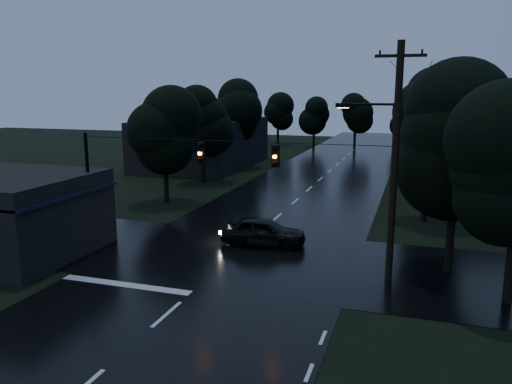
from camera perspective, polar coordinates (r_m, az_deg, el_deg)
The scene contains 16 objects.
main_road at distance 41.77m, azimuth 6.10°, elevation 0.31°, with size 12.00×120.00×0.02m, color black.
cross_street at distance 24.97m, azimuth -2.56°, elevation -7.30°, with size 60.00×9.00×0.02m, color black.
building_far_right at distance 44.87m, azimuth 25.07°, elevation 2.91°, with size 10.00×14.00×4.40m, color black.
building_far_left at distance 55.16m, azimuth -6.06°, elevation 5.64°, with size 10.00×16.00×5.00m, color black.
utility_pole_main at distance 21.33m, azimuth 15.34°, elevation 3.60°, with size 3.50×0.30×10.00m.
utility_pole_far at distance 38.36m, azimuth 17.85°, elevation 4.70°, with size 2.00×0.30×7.50m.
anchor_pole_left at distance 26.88m, azimuth -18.55°, elevation 0.08°, with size 0.18×0.18×6.00m, color black.
span_signals at distance 22.68m, azimuth -2.26°, elevation 4.40°, with size 15.00×0.37×1.12m.
tree_corner_near at distance 23.28m, azimuth 22.09°, elevation 5.62°, with size 4.48×4.48×9.44m.
tree_left_a at distance 36.61m, azimuth -10.44°, elevation 6.91°, with size 3.92×3.92×8.26m.
tree_left_b at distance 44.02m, azimuth -6.19°, elevation 8.25°, with size 4.20×4.20×8.85m.
tree_left_c at distance 53.49m, azimuth -2.37°, elevation 9.27°, with size 4.48×4.48×9.44m.
tree_right_a at distance 32.23m, azimuth 19.21°, elevation 6.54°, with size 4.20×4.20×8.85m.
tree_right_b at distance 40.20m, azimuth 19.93°, elevation 7.88°, with size 4.48×4.48×9.44m.
tree_right_c at distance 50.19m, azimuth 20.32°, elevation 8.86°, with size 4.76×4.76×10.03m.
car at distance 26.39m, azimuth 0.87°, elevation -4.53°, with size 1.79×4.45×1.52m, color black.
Camera 1 is at (8.33, -10.13, 8.02)m, focal length 35.00 mm.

